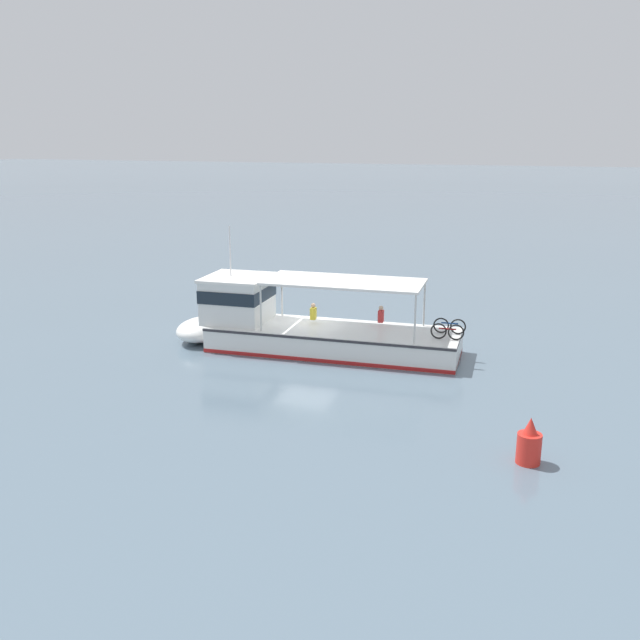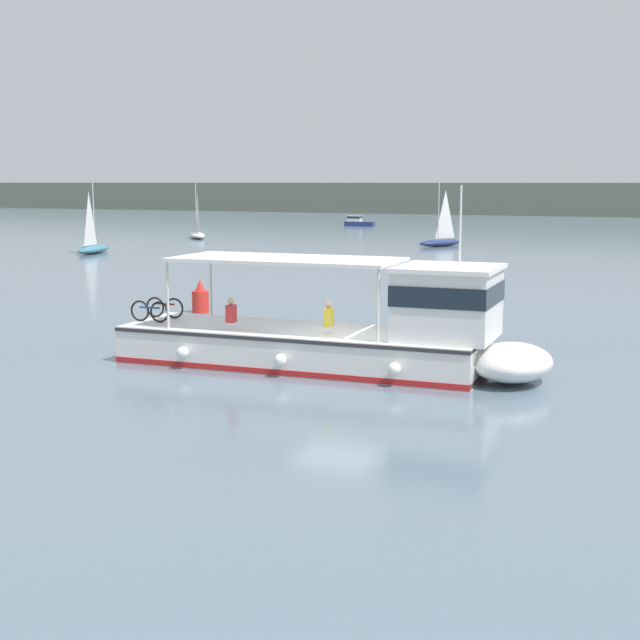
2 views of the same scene
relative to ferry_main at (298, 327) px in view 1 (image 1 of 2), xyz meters
name	(u,v)px [view 1 (image 1 of 2)]	position (x,y,z in m)	size (l,w,h in m)	color
ground_plane	(306,345)	(-0.14, -0.65, -1.01)	(400.00, 400.00, 0.00)	slate
ferry_main	(298,327)	(0.00, 0.00, 0.00)	(12.97, 4.08, 5.32)	white
channel_buoy	(529,445)	(-10.22, 8.06, -0.45)	(0.70, 0.70, 1.40)	red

